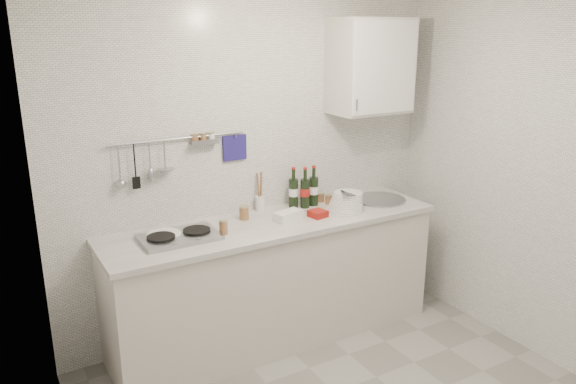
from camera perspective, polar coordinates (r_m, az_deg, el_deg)
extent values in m
cube|color=silver|center=(4.12, -3.45, 2.61)|extent=(3.00, 0.02, 2.50)
cube|color=silver|center=(2.41, -20.62, -9.01)|extent=(0.02, 2.80, 2.50)
cube|color=silver|center=(4.07, 25.49, 0.81)|extent=(0.02, 2.80, 2.50)
cube|color=beige|center=(4.15, -1.36, -9.18)|extent=(2.40, 0.60, 0.88)
cube|color=silver|center=(3.97, -1.40, -3.20)|extent=(2.44, 0.64, 0.04)
cube|color=black|center=(4.35, -1.45, -13.71)|extent=(2.34, 0.52, 0.10)
cube|color=#93969B|center=(3.69, -10.98, -4.50)|extent=(0.50, 0.32, 0.03)
cylinder|color=black|center=(3.65, -12.78, -4.49)|extent=(0.18, 0.18, 0.01)
cylinder|color=black|center=(3.72, -9.26, -3.87)|extent=(0.18, 0.18, 0.01)
cylinder|color=#93969B|center=(4.47, 9.31, -0.76)|extent=(0.40, 0.40, 0.02)
cylinder|color=#93969B|center=(4.49, 9.28, -1.44)|extent=(0.34, 0.34, 0.10)
cylinder|color=#93969B|center=(3.82, -11.07, 5.34)|extent=(0.95, 0.02, 0.02)
cube|color=navy|center=(4.01, -5.44, 4.50)|extent=(0.18, 0.02, 0.18)
cube|color=beige|center=(4.35, 8.37, 12.56)|extent=(0.60, 0.35, 0.70)
cube|color=white|center=(4.21, 9.93, 12.35)|extent=(0.56, 0.01, 0.66)
cylinder|color=#93969B|center=(4.06, 7.01, 8.78)|extent=(0.01, 0.01, 0.08)
cylinder|color=#555CC1|center=(3.72, -12.58, -4.59)|extent=(0.23, 0.23, 0.01)
cylinder|color=#555CC1|center=(3.72, -12.53, -4.40)|extent=(0.22, 0.22, 0.01)
cylinder|color=#555CC1|center=(3.72, -12.48, -4.20)|extent=(0.22, 0.22, 0.01)
cylinder|color=white|center=(4.19, 5.81, -1.82)|extent=(0.26, 0.26, 0.01)
cylinder|color=white|center=(4.19, 5.86, -1.61)|extent=(0.26, 0.26, 0.01)
cylinder|color=white|center=(4.19, 5.90, -1.40)|extent=(0.25, 0.25, 0.01)
cylinder|color=white|center=(4.20, 5.94, -1.18)|extent=(0.25, 0.25, 0.01)
cylinder|color=white|center=(4.20, 5.99, -0.97)|extent=(0.24, 0.24, 0.01)
cylinder|color=white|center=(4.20, 6.03, -0.75)|extent=(0.23, 0.23, 0.01)
cylinder|color=white|center=(4.20, 6.07, -0.54)|extent=(0.23, 0.23, 0.01)
cylinder|color=white|center=(4.21, 6.12, -0.33)|extent=(0.22, 0.22, 0.01)
cylinder|color=white|center=(4.21, 6.16, -0.12)|extent=(0.22, 0.22, 0.01)
cube|color=white|center=(3.97, 0.03, -2.41)|extent=(0.22, 0.15, 0.06)
cube|color=#A51412|center=(4.04, 3.04, -2.21)|extent=(0.13, 0.13, 0.05)
cylinder|color=white|center=(4.16, -2.84, -1.17)|extent=(0.07, 0.07, 0.11)
cylinder|color=olive|center=(4.13, -2.76, 0.66)|extent=(0.03, 0.05, 0.22)
cylinder|color=olive|center=(4.13, -3.04, 0.53)|extent=(0.02, 0.04, 0.20)
cylinder|color=brown|center=(3.99, -4.48, -2.15)|extent=(0.07, 0.07, 0.09)
cylinder|color=tan|center=(3.98, -4.50, -1.47)|extent=(0.07, 0.07, 0.01)
cylinder|color=brown|center=(4.39, 3.32, -0.59)|extent=(0.06, 0.06, 0.06)
cylinder|color=tan|center=(4.37, 3.33, -0.14)|extent=(0.06, 0.06, 0.01)
cylinder|color=brown|center=(4.32, 4.17, -0.79)|extent=(0.06, 0.06, 0.07)
cylinder|color=tan|center=(4.31, 4.18, -0.27)|extent=(0.06, 0.06, 0.01)
cylinder|color=brown|center=(3.73, -6.57, -3.63)|extent=(0.06, 0.06, 0.09)
cylinder|color=tan|center=(3.71, -6.59, -2.91)|extent=(0.06, 0.06, 0.01)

